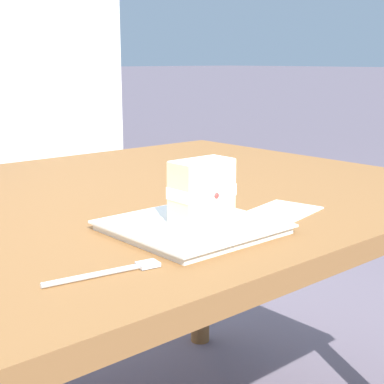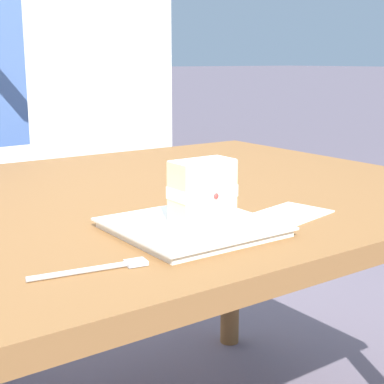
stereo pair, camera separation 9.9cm
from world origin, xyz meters
TOP-DOWN VIEW (x-y plane):
  - patio_table at (0.00, 0.00)m, footprint 1.62×1.09m
  - dessert_plate at (0.01, -0.32)m, footprint 0.26×0.26m
  - cake_slice at (0.03, -0.32)m, footprint 0.11×0.07m
  - dessert_fork at (-0.21, -0.40)m, footprint 0.17×0.04m
  - paper_napkin at (0.22, -0.33)m, footprint 0.17×0.14m

SIDE VIEW (x-z plane):
  - patio_table at x=0.00m, z-range 0.30..1.06m
  - paper_napkin at x=0.22m, z-range 0.76..0.76m
  - dessert_fork at x=-0.21m, z-range 0.76..0.77m
  - dessert_plate at x=0.01m, z-range 0.76..0.78m
  - cake_slice at x=0.03m, z-range 0.78..0.88m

